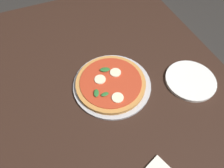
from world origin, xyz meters
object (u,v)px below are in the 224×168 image
dining_table (109,102)px  plate_white (190,80)px  pizza (111,83)px  serving_tray (112,85)px

dining_table → plate_white: 0.38m
dining_table → pizza: bearing=146.7°
dining_table → serving_tray: serving_tray is taller
serving_tray → pizza: size_ratio=1.13×
dining_table → serving_tray: size_ratio=4.51×
serving_tray → plate_white: bearing=70.9°
plate_white → dining_table: bearing=-103.6°
serving_tray → dining_table: bearing=-41.3°
dining_table → serving_tray: (-0.03, 0.03, 0.09)m
dining_table → plate_white: (0.09, 0.36, 0.09)m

